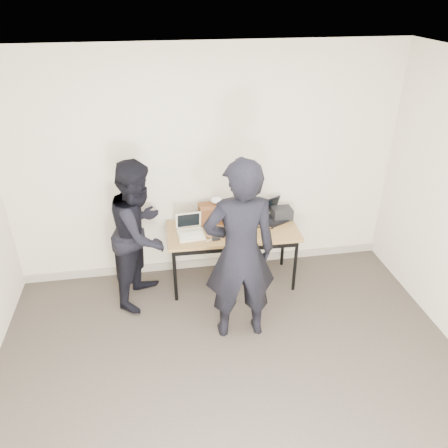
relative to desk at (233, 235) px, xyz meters
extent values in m
cube|color=#3E362F|center=(-0.24, -1.85, -0.69)|extent=(4.50, 4.50, 0.05)
cube|color=white|center=(-0.24, -1.85, 2.06)|extent=(4.50, 4.50, 0.05)
cube|color=beige|center=(-0.24, 0.43, 0.69)|extent=(4.50, 0.05, 2.70)
cube|color=olive|center=(0.00, 0.01, 0.04)|extent=(1.52, 0.69, 0.03)
cylinder|color=black|center=(-0.70, -0.24, -0.32)|extent=(0.04, 0.04, 0.68)
cylinder|color=black|center=(0.68, -0.27, -0.32)|extent=(0.04, 0.04, 0.68)
cylinder|color=black|center=(-0.68, 0.29, -0.32)|extent=(0.04, 0.04, 0.68)
cylinder|color=black|center=(0.70, 0.26, -0.32)|extent=(0.04, 0.04, 0.68)
cube|color=black|center=(-0.01, -0.27, -0.02)|extent=(1.40, 0.05, 0.06)
cube|color=beige|center=(-0.49, -0.05, 0.08)|extent=(0.31, 0.26, 0.03)
cube|color=white|center=(-0.48, -0.08, 0.10)|extent=(0.25, 0.15, 0.01)
cube|color=beige|center=(-0.50, 0.09, 0.19)|extent=(0.29, 0.07, 0.20)
cube|color=black|center=(-0.50, 0.08, 0.19)|extent=(0.25, 0.05, 0.16)
cube|color=beige|center=(-0.49, 0.07, 0.09)|extent=(0.26, 0.04, 0.02)
cube|color=black|center=(0.04, -0.08, 0.07)|extent=(0.31, 0.25, 0.02)
cube|color=black|center=(0.04, -0.11, 0.08)|extent=(0.25, 0.14, 0.01)
cube|color=black|center=(0.05, 0.05, 0.18)|extent=(0.30, 0.09, 0.21)
cube|color=#26333F|center=(0.05, 0.05, 0.19)|extent=(0.26, 0.07, 0.17)
cube|color=black|center=(0.05, 0.03, 0.08)|extent=(0.27, 0.03, 0.01)
cube|color=black|center=(0.55, 0.15, 0.07)|extent=(0.39, 0.36, 0.02)
cube|color=black|center=(0.56, 0.13, 0.08)|extent=(0.29, 0.24, 0.01)
cube|color=black|center=(0.48, 0.29, 0.19)|extent=(0.32, 0.22, 0.22)
cube|color=black|center=(0.48, 0.28, 0.19)|extent=(0.27, 0.18, 0.18)
cube|color=black|center=(0.50, 0.26, 0.08)|extent=(0.27, 0.15, 0.02)
cube|color=#5D3218|center=(-0.18, 0.23, 0.18)|extent=(0.37, 0.19, 0.24)
cube|color=#5D3218|center=(-0.18, 0.17, 0.28)|extent=(0.36, 0.10, 0.07)
cube|color=#5D3218|center=(-0.02, 0.24, 0.16)|extent=(0.02, 0.10, 0.02)
ellipsoid|color=white|center=(-0.15, 0.23, 0.34)|extent=(0.14, 0.11, 0.08)
cube|color=black|center=(0.63, 0.19, 0.13)|extent=(0.24, 0.20, 0.13)
cube|color=black|center=(-0.22, -0.17, 0.08)|extent=(0.09, 0.06, 0.03)
cube|color=black|center=(0.30, 0.01, 0.06)|extent=(0.32, 0.13, 0.01)
cube|color=silver|center=(0.01, -0.11, 0.06)|extent=(0.22, 0.14, 0.01)
cube|color=black|center=(-0.42, -0.04, 0.06)|extent=(0.27, 0.20, 0.01)
cube|color=black|center=(0.52, 0.07, 0.06)|extent=(0.14, 0.24, 0.01)
cube|color=silver|center=(-0.21, -0.12, 0.06)|extent=(0.24, 0.16, 0.01)
imported|color=black|center=(-0.09, -0.84, 0.30)|extent=(0.71, 0.47, 1.92)
imported|color=black|center=(-1.03, -0.08, 0.17)|extent=(0.90, 1.00, 1.67)
cube|color=#A09A85|center=(-0.24, 0.39, -0.61)|extent=(4.50, 0.03, 0.10)
camera|label=1|loc=(-0.81, -4.23, 2.55)|focal=35.00mm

